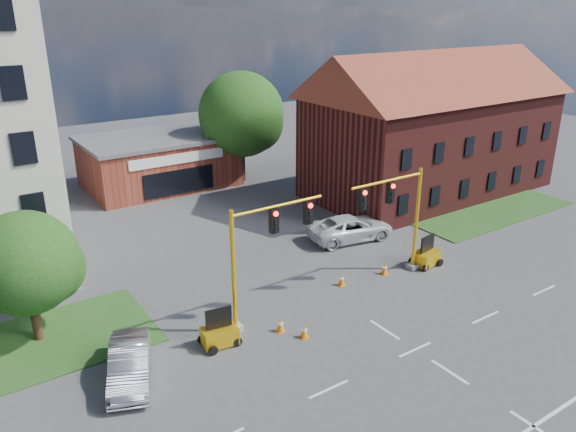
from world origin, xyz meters
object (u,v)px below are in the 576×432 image
object	(u,v)px
trailer_east	(426,256)
pickup_white	(351,228)
signal_mast_east	(397,212)
signal_mast_west	(263,248)
trailer_west	(219,334)

from	to	relation	value
trailer_east	pickup_white	distance (m)	5.75
signal_mast_east	pickup_white	bearing A→B (deg)	74.96
signal_mast_west	signal_mast_east	distance (m)	8.71
signal_mast_east	trailer_west	world-z (taller)	signal_mast_east
signal_mast_west	pickup_white	world-z (taller)	signal_mast_west
signal_mast_east	pickup_white	world-z (taller)	signal_mast_east
signal_mast_east	pickup_white	size ratio (longest dim) A/B	1.07
signal_mast_west	pickup_white	bearing A→B (deg)	28.45
trailer_east	pickup_white	bearing A→B (deg)	92.21
signal_mast_west	trailer_east	distance (m)	11.84
signal_mast_east	trailer_east	xyz separation A→B (m)	(2.65, -0.10, -3.35)
trailer_west	trailer_east	bearing A→B (deg)	10.15
signal_mast_east	trailer_west	distance (m)	12.04
signal_mast_east	trailer_west	xyz separation A→B (m)	(-11.54, -0.63, -3.35)
signal_mast_west	signal_mast_east	xyz separation A→B (m)	(8.71, 0.00, 0.00)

